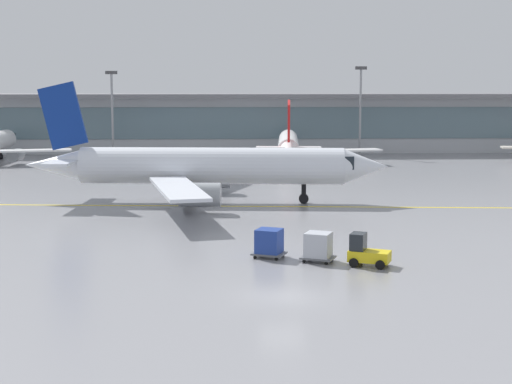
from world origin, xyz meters
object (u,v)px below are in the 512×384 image
at_px(gate_airplane_1, 288,145).
at_px(apron_light_mast_2, 360,107).
at_px(taxiing_regional_jet, 207,167).
at_px(cargo_dolly_lead, 318,246).
at_px(baggage_tug, 366,252).
at_px(cargo_dolly_trailing, 269,242).
at_px(apron_light_mast_1, 112,110).

distance_m(gate_airplane_1, apron_light_mast_2, 17.78).
height_order(taxiing_regional_jet, cargo_dolly_lead, taxiing_regional_jet).
bearing_deg(baggage_tug, cargo_dolly_trailing, 180.00).
xyz_separation_m(gate_airplane_1, taxiing_regional_jet, (-10.62, -34.43, 0.71)).
xyz_separation_m(baggage_tug, cargo_dolly_lead, (-2.94, 1.24, 0.16)).
relative_size(gate_airplane_1, apron_light_mast_2, 2.03).
relative_size(taxiing_regional_jet, apron_light_mast_1, 2.68).
bearing_deg(apron_light_mast_1, apron_light_mast_2, 1.17).
bearing_deg(apron_light_mast_1, taxiing_regional_jet, -71.24).
bearing_deg(cargo_dolly_lead, baggage_tug, -0.00).
xyz_separation_m(gate_airplane_1, apron_light_mast_1, (-26.14, 11.26, 4.46)).
bearing_deg(cargo_dolly_lead, gate_airplane_1, 110.18).
height_order(cargo_dolly_lead, apron_light_mast_2, apron_light_mast_2).
bearing_deg(apron_light_mast_1, cargo_dolly_lead, -71.78).
height_order(apron_light_mast_1, apron_light_mast_2, apron_light_mast_2).
bearing_deg(cargo_dolly_lead, apron_light_mast_2, 101.08).
bearing_deg(taxiing_regional_jet, apron_light_mast_2, 68.32).
distance_m(taxiing_regional_jet, cargo_dolly_trailing, 24.46).
bearing_deg(taxiing_regional_jet, baggage_tug, -63.42).
height_order(baggage_tug, cargo_dolly_trailing, baggage_tug).
distance_m(taxiing_regional_jet, apron_light_mast_1, 48.40).
height_order(cargo_dolly_lead, cargo_dolly_trailing, same).
bearing_deg(taxiing_regional_jet, gate_airplane_1, 77.30).
distance_m(gate_airplane_1, cargo_dolly_trailing, 58.64).
bearing_deg(cargo_dolly_lead, taxiing_regional_jet, 130.10).
relative_size(gate_airplane_1, apron_light_mast_1, 2.14).
xyz_separation_m(cargo_dolly_trailing, apron_light_mast_1, (-20.19, 69.57, 6.22)).
distance_m(baggage_tug, cargo_dolly_lead, 3.20).
xyz_separation_m(apron_light_mast_1, apron_light_mast_2, (38.31, 0.78, 0.36)).
xyz_separation_m(gate_airplane_1, baggage_tug, (0.15, -60.89, -1.91)).
distance_m(taxiing_regional_jet, cargo_dolly_lead, 26.51).
height_order(gate_airplane_1, baggage_tug, gate_airplane_1).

